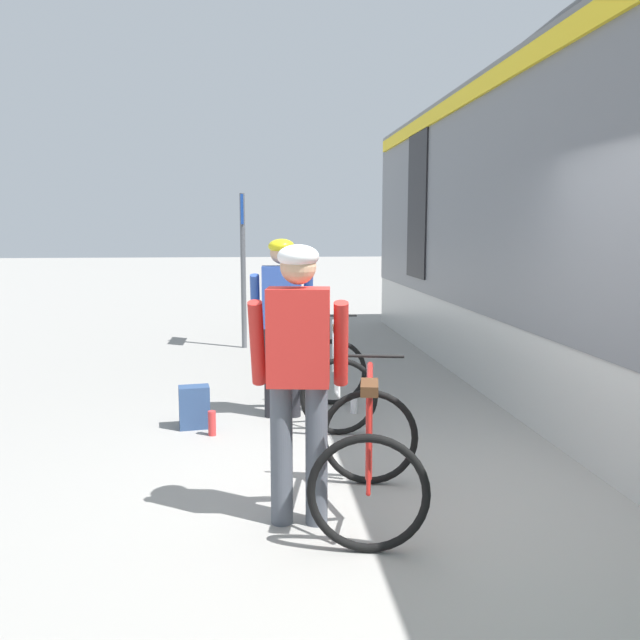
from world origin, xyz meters
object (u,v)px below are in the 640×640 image
cyclist_near_in_blue (282,312)px  backpack_on_platform (194,407)px  bicycle_near_white (336,379)px  cyclist_far_in_red (299,360)px  platform_sign_post (243,244)px  water_bottle_near_the_bikes (354,403)px  water_bottle_by_the_backpack (212,423)px  bicycle_far_red (369,455)px

cyclist_near_in_blue → backpack_on_platform: bearing=-160.9°
bicycle_near_white → backpack_on_platform: bearing=-173.5°
cyclist_far_in_red → platform_sign_post: platform_sign_post is taller
bicycle_near_white → cyclist_near_in_blue: bearing=165.3°
cyclist_far_in_red → water_bottle_near_the_bikes: size_ratio=8.39×
cyclist_far_in_red → water_bottle_by_the_backpack: (-0.66, 1.84, -0.94)m
water_bottle_by_the_backpack → water_bottle_near_the_bikes: bearing=22.6°
cyclist_far_in_red → bicycle_far_red: bearing=8.6°
backpack_on_platform → platform_sign_post: size_ratio=0.17×
water_bottle_near_the_bikes → platform_sign_post: size_ratio=0.09×
bicycle_near_white → platform_sign_post: bearing=103.3°
water_bottle_near_the_bikes → cyclist_far_in_red: bearing=-106.8°
cyclist_near_in_blue → cyclist_far_in_red: bearing=-90.1°
bicycle_far_red → backpack_on_platform: size_ratio=2.95×
cyclist_far_in_red → water_bottle_near_the_bikes: (0.73, 2.42, -0.95)m
water_bottle_near_the_bikes → water_bottle_by_the_backpack: (-1.39, -0.58, 0.01)m
bicycle_far_red → water_bottle_by_the_backpack: 2.11m
cyclist_far_in_red → cyclist_near_in_blue: bearing=89.9°
cyclist_near_in_blue → bicycle_near_white: (0.52, -0.14, -0.65)m
cyclist_far_in_red → bicycle_far_red: size_ratio=1.49×
cyclist_far_in_red → water_bottle_by_the_backpack: cyclist_far_in_red is taller
water_bottle_near_the_bikes → water_bottle_by_the_backpack: 1.50m
cyclist_near_in_blue → bicycle_near_white: 0.84m
cyclist_far_in_red → bicycle_near_white: bearing=76.9°
cyclist_near_in_blue → bicycle_near_white: bearing=-14.7°
cyclist_near_in_blue → cyclist_far_in_red: same height
cyclist_far_in_red → water_bottle_by_the_backpack: bearing=109.7°
water_bottle_by_the_backpack → bicycle_far_red: bearing=-57.8°
water_bottle_near_the_bikes → platform_sign_post: platform_sign_post is taller
water_bottle_by_the_backpack → platform_sign_post: 4.66m
water_bottle_near_the_bikes → bicycle_near_white: bearing=-139.9°
backpack_on_platform → water_bottle_near_the_bikes: backpack_on_platform is taller
backpack_on_platform → platform_sign_post: platform_sign_post is taller
cyclist_near_in_blue → water_bottle_near_the_bikes: (0.73, 0.04, -0.95)m
water_bottle_by_the_backpack → platform_sign_post: bearing=86.9°
bicycle_far_red → water_bottle_near_the_bikes: bearing=83.4°
bicycle_near_white → bicycle_far_red: size_ratio=0.95×
cyclist_far_in_red → bicycle_near_white: size_ratio=1.57×
bicycle_near_white → water_bottle_near_the_bikes: (0.21, 0.17, -0.30)m
backpack_on_platform → water_bottle_near_the_bikes: size_ratio=1.90×
cyclist_near_in_blue → water_bottle_near_the_bikes: 1.19m
platform_sign_post → backpack_on_platform: bearing=-95.7°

